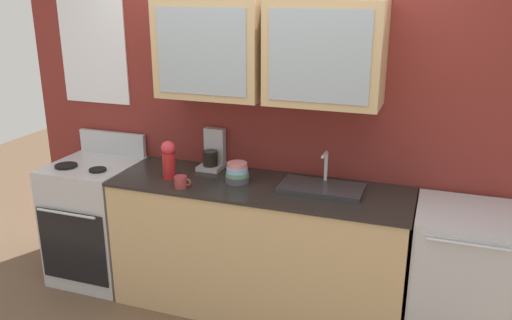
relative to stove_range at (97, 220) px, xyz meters
name	(u,v)px	position (x,y,z in m)	size (l,w,h in m)	color
ground_plane	(259,305)	(1.34, 0.00, -0.48)	(10.00, 10.00, 0.00)	brown
back_wall_unit	(273,107)	(1.34, 0.32, 0.94)	(4.02, 0.46, 2.55)	maroon
counter	(259,248)	(1.34, 0.00, -0.01)	(2.04, 0.66, 0.94)	tan
stove_range	(97,220)	(0.00, 0.00, 0.00)	(0.62, 0.66, 1.12)	silver
sink_faucet	(321,187)	(1.76, 0.06, 0.48)	(0.55, 0.30, 0.24)	#2D2D30
bowl_stack	(237,173)	(1.18, 0.01, 0.53)	(0.17, 0.17, 0.14)	#4C4C54
vase	(169,159)	(0.71, -0.08, 0.61)	(0.10, 0.10, 0.27)	#B21E1E
cup_near_sink	(181,182)	(0.87, -0.22, 0.50)	(0.12, 0.08, 0.08)	#993838
dishwasher	(458,281)	(2.66, 0.00, -0.01)	(0.57, 0.64, 0.94)	silver
coffee_maker	(213,153)	(0.90, 0.24, 0.57)	(0.17, 0.20, 0.29)	#B7B7BC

